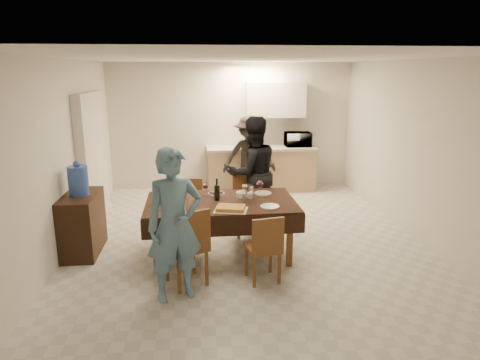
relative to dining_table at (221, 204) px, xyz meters
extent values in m
cube|color=silver|center=(0.40, 0.51, -0.73)|extent=(5.00, 6.00, 0.02)
cube|color=white|center=(0.40, 0.51, 1.87)|extent=(5.00, 6.00, 0.02)
cube|color=silver|center=(0.40, 3.51, 0.57)|extent=(5.00, 0.02, 2.60)
cube|color=silver|center=(0.40, -2.49, 0.57)|extent=(5.00, 0.02, 2.60)
cube|color=silver|center=(-2.10, 0.51, 0.57)|extent=(0.02, 6.00, 2.60)
cube|color=silver|center=(2.90, 0.51, 0.57)|extent=(0.02, 6.00, 2.60)
cube|color=silver|center=(-2.02, 1.71, 0.32)|extent=(0.15, 1.40, 2.10)
cube|color=tan|center=(1.00, 3.19, -0.30)|extent=(2.20, 0.60, 0.86)
cube|color=#ABABA6|center=(1.00, 3.19, 0.16)|extent=(2.24, 0.64, 0.05)
cube|color=silver|center=(1.30, 3.33, 1.12)|extent=(1.20, 0.34, 0.70)
cube|color=black|center=(0.00, 0.00, 0.01)|extent=(1.98, 1.18, 0.04)
cube|color=brown|center=(0.00, 0.00, -0.37)|extent=(0.07, 0.07, 0.72)
cube|color=brown|center=(-0.45, -0.75, -0.27)|extent=(0.57, 0.57, 0.05)
cube|color=brown|center=(-0.45, -0.94, -0.02)|extent=(0.40, 0.23, 0.46)
cube|color=brown|center=(0.45, -0.75, -0.32)|extent=(0.44, 0.44, 0.05)
cube|color=brown|center=(0.45, -0.92, -0.10)|extent=(0.38, 0.11, 0.41)
cube|color=brown|center=(-0.45, 0.75, -0.31)|extent=(0.44, 0.44, 0.05)
cube|color=brown|center=(-0.45, 0.57, -0.08)|extent=(0.39, 0.09, 0.42)
cube|color=brown|center=(0.45, 0.75, -0.27)|extent=(0.45, 0.45, 0.05)
cube|color=brown|center=(0.45, 0.56, -0.02)|extent=(0.43, 0.06, 0.46)
cube|color=black|center=(-1.88, 0.29, -0.32)|extent=(0.44, 0.89, 0.82)
cylinder|color=blue|center=(-1.88, 0.29, 0.29)|extent=(0.26, 0.26, 0.39)
cylinder|color=white|center=(0.35, -0.05, 0.15)|extent=(0.14, 0.14, 0.22)
cube|color=gold|center=(0.10, -0.38, 0.06)|extent=(0.46, 0.38, 0.05)
cylinder|color=silver|center=(0.30, 0.18, 0.07)|extent=(0.17, 0.17, 0.07)
cylinder|color=silver|center=(-0.05, 0.28, 0.05)|extent=(0.21, 0.21, 0.04)
cylinder|color=silver|center=(-0.60, -0.30, 0.04)|extent=(0.27, 0.27, 0.02)
cylinder|color=silver|center=(0.60, -0.30, 0.04)|extent=(0.24, 0.24, 0.01)
cylinder|color=silver|center=(-0.60, 0.30, 0.04)|extent=(0.28, 0.28, 0.02)
cylinder|color=silver|center=(0.60, 0.30, 0.04)|extent=(0.24, 0.24, 0.01)
imported|color=silver|center=(1.76, 3.19, 0.33)|extent=(0.52, 0.35, 0.29)
imported|color=#5980A1|center=(-0.55, -1.05, 0.11)|extent=(0.71, 0.57, 1.68)
imported|color=black|center=(0.55, 1.05, 0.15)|extent=(1.02, 0.90, 1.77)
imported|color=black|center=(0.70, 2.74, 0.07)|extent=(1.03, 0.59, 1.60)
camera|label=1|loc=(-0.27, -5.38, 1.72)|focal=32.00mm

